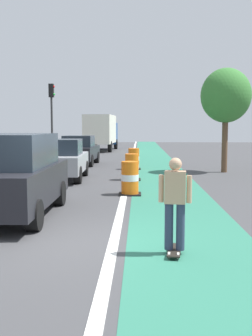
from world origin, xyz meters
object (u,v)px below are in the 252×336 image
object	(u,v)px
traffic_barrel_back	(134,159)
traffic_light_corner	(52,108)
delivery_truck_down_block	(102,131)
street_tree_sidewalk	(226,96)
parked_sedan_third	(79,150)
traffic_barrel_front	(130,179)
parked_suv_nearest	(15,175)
traffic_barrel_mid	(132,167)
skateboarder_on_lane	(175,203)
parked_sedan_second	(62,160)
pedestrian_crossing	(46,147)

from	to	relation	value
traffic_barrel_back	traffic_light_corner	bearing A→B (deg)	130.30
delivery_truck_down_block	street_tree_sidewalk	xyz separation A→B (m)	(7.61, -17.56, 1.82)
street_tree_sidewalk	parked_sedan_third	bearing A→B (deg)	154.60
traffic_barrel_back	delivery_truck_down_block	size ratio (longest dim) A/B	0.14
traffic_barrel_front	street_tree_sidewalk	world-z (taller)	street_tree_sidewalk
parked_sedan_third	traffic_barrel_back	world-z (taller)	parked_sedan_third
parked_sedan_third	traffic_barrel_front	distance (m)	10.82
parked_sedan_third	street_tree_sidewalk	xyz separation A→B (m)	(7.61, -3.62, 2.83)
traffic_light_corner	street_tree_sidewalk	distance (m)	12.87
parked_suv_nearest	street_tree_sidewalk	xyz separation A→B (m)	(7.21, 10.01, 2.63)
delivery_truck_down_block	traffic_barrel_mid	bearing A→B (deg)	-81.26
traffic_light_corner	parked_sedan_third	bearing A→B (deg)	-60.03
skateboarder_on_lane	parked_sedan_second	world-z (taller)	parked_sedan_second
delivery_truck_down_block	parked_sedan_third	bearing A→B (deg)	-90.02
traffic_barrel_front	delivery_truck_down_block	bearing A→B (deg)	97.43
parked_suv_nearest	traffic_barrel_mid	world-z (taller)	parked_suv_nearest
parked_suv_nearest	parked_sedan_third	distance (m)	13.63
pedestrian_crossing	parked_sedan_second	bearing A→B (deg)	-73.13
skateboarder_on_lane	traffic_barrel_mid	bearing A→B (deg)	95.34
parked_sedan_second	street_tree_sidewalk	bearing A→B (deg)	22.36
traffic_barrel_mid	traffic_light_corner	xyz separation A→B (m)	(-5.68, 11.00, 2.97)
traffic_light_corner	traffic_barrel_front	bearing A→B (deg)	-68.86
parked_sedan_second	parked_sedan_third	world-z (taller)	same
traffic_light_corner	pedestrian_crossing	xyz separation A→B (m)	(-0.10, -1.64, -2.64)
traffic_barrel_mid	delivery_truck_down_block	size ratio (longest dim) A/B	0.14
skateboarder_on_lane	traffic_barrel_front	distance (m)	6.27
skateboarder_on_lane	traffic_barrel_back	xyz separation A→B (m)	(-0.90, 14.16, -0.38)
skateboarder_on_lane	parked_suv_nearest	bearing A→B (deg)	141.74
traffic_barrel_mid	skateboarder_on_lane	bearing A→B (deg)	-84.66
delivery_truck_down_block	street_tree_sidewalk	distance (m)	19.22
skateboarder_on_lane	traffic_barrel_back	distance (m)	14.19
traffic_barrel_front	street_tree_sidewalk	bearing A→B (deg)	56.57
traffic_barrel_mid	delivery_truck_down_block	xyz separation A→B (m)	(-3.17, 20.60, 1.31)
parked_suv_nearest	traffic_barrel_back	world-z (taller)	parked_suv_nearest
parked_suv_nearest	parked_sedan_third	bearing A→B (deg)	91.72
traffic_barrel_mid	street_tree_sidewalk	size ratio (longest dim) A/B	0.22
skateboarder_on_lane	traffic_barrel_mid	distance (m)	9.93
skateboarder_on_lane	traffic_light_corner	bearing A→B (deg)	107.54
parked_suv_nearest	delivery_truck_down_block	size ratio (longest dim) A/B	0.60
skateboarder_on_lane	street_tree_sidewalk	world-z (taller)	street_tree_sidewalk
skateboarder_on_lane	pedestrian_crossing	size ratio (longest dim) A/B	1.05
traffic_barrel_front	traffic_barrel_back	bearing A→B (deg)	89.89
parked_sedan_third	traffic_light_corner	world-z (taller)	traffic_light_corner
street_tree_sidewalk	traffic_barrel_back	bearing A→B (deg)	164.30
parked_suv_nearest	parked_sedan_second	size ratio (longest dim) A/B	1.11
pedestrian_crossing	parked_sedan_third	bearing A→B (deg)	-46.04
parked_sedan_third	traffic_barrel_mid	bearing A→B (deg)	-64.52
skateboarder_on_lane	delivery_truck_down_block	size ratio (longest dim) A/B	0.22
traffic_light_corner	parked_suv_nearest	bearing A→B (deg)	-80.79
traffic_light_corner	delivery_truck_down_block	bearing A→B (deg)	75.35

